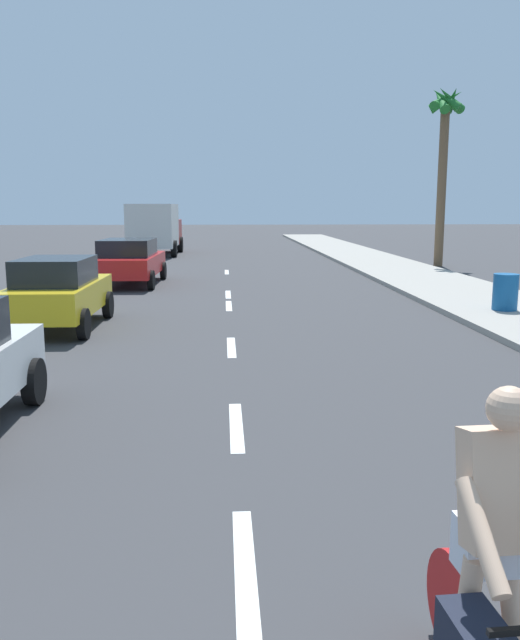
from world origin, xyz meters
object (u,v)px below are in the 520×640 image
(delivery_truck, at_px, (155,228))
(trash_bin_far, at_px, (505,292))
(cyclist, at_px, (493,584))
(palm_tree_distant, at_px, (444,132))
(parked_car_red, at_px, (129,260))
(parked_car_yellow, at_px, (58,291))

(delivery_truck, height_order, trash_bin_far, delivery_truck)
(cyclist, bearing_deg, palm_tree_distant, -111.27)
(palm_tree_distant, bearing_deg, delivery_truck, 150.22)
(trash_bin_far, bearing_deg, delivery_truck, 117.01)
(parked_car_red, distance_m, delivery_truck, 13.99)
(delivery_truck, bearing_deg, parked_car_red, -86.60)
(parked_car_red, bearing_deg, parked_car_yellow, -90.75)
(cyclist, bearing_deg, delivery_truck, -84.61)
(palm_tree_distant, bearing_deg, parked_car_yellow, -132.86)
(parked_car_red, distance_m, trash_bin_far, 12.36)
(delivery_truck, bearing_deg, parked_car_yellow, -88.42)
(parked_car_red, height_order, palm_tree_distant, palm_tree_distant)
(parked_car_yellow, xyz_separation_m, trash_bin_far, (10.56, 1.10, -0.25))
(parked_car_red, bearing_deg, trash_bin_far, -32.64)
(parked_car_yellow, relative_size, palm_tree_distant, 0.49)
(parked_car_yellow, height_order, palm_tree_distant, palm_tree_distant)
(cyclist, relative_size, parked_car_red, 0.40)
(parked_car_yellow, height_order, trash_bin_far, parked_car_yellow)
(palm_tree_distant, height_order, trash_bin_far, palm_tree_distant)
(delivery_truck, relative_size, trash_bin_far, 7.03)
(parked_car_yellow, bearing_deg, palm_tree_distant, 47.92)
(parked_car_red, relative_size, trash_bin_far, 5.15)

